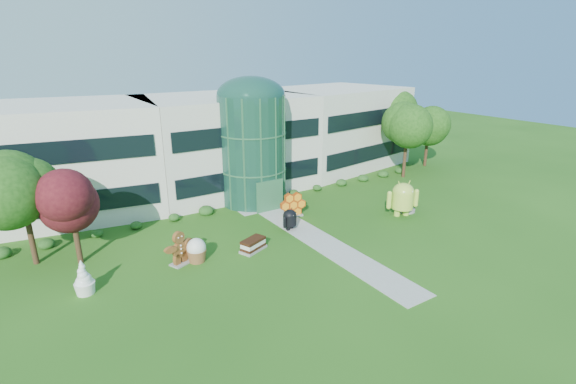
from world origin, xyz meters
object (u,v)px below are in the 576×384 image
gingerbread (179,248)px  donut (406,198)px  android_black (290,218)px  android_green (403,197)px

gingerbread → donut: bearing=-27.1°
android_black → gingerbread: bearing=161.5°
android_black → gingerbread: (-9.17, -0.83, 0.20)m
gingerbread → android_black: bearing=-18.4°
android_green → gingerbread: (-18.93, 1.82, -0.52)m
donut → gingerbread: (-19.96, 1.24, -0.00)m
android_green → gingerbread: android_green is taller
android_green → gingerbread: size_ratio=1.33×
donut → gingerbread: 20.00m
android_green → android_black: android_green is taller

